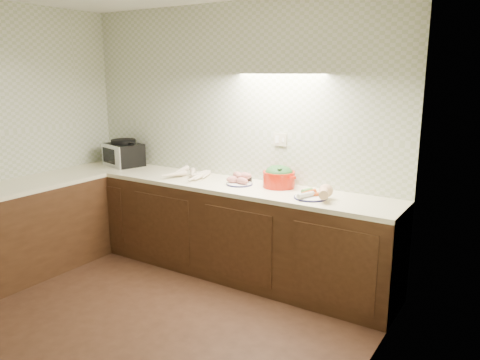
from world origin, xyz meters
The scene contains 8 objects.
room centered at (0.00, 0.00, 1.63)m, with size 3.60×3.60×2.60m.
counter centered at (-0.68, 0.68, 0.45)m, with size 3.60×3.60×0.90m.
toaster_oven centered at (-1.35, 1.60, 1.04)m, with size 0.49×0.42×0.30m.
parsnip_pile centered at (-0.35, 1.45, 0.94)m, with size 0.43×0.43×0.08m.
sweet_potato_plate centered at (0.26, 1.53, 0.94)m, with size 0.25×0.25×0.12m.
onion_bowl centered at (0.25, 1.64, 0.94)m, with size 0.13×0.13×0.10m.
dutch_oven centered at (0.62, 1.64, 1.00)m, with size 0.37×0.36×0.21m.
veg_plate centered at (1.09, 1.46, 0.95)m, with size 0.35×0.33×0.13m.
Camera 1 is at (2.59, -2.10, 1.94)m, focal length 35.00 mm.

